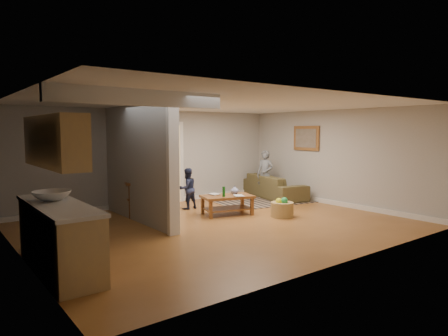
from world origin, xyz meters
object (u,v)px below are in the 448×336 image
at_px(child, 265,198).
at_px(speaker_right, 123,192).
at_px(toy_basket, 282,209).
at_px(coffee_table, 228,199).
at_px(toddler, 187,209).
at_px(sofa, 274,198).
at_px(speaker_left, 157,201).
at_px(tv_console, 134,183).

bearing_deg(child, speaker_right, -120.64).
bearing_deg(child, toy_basket, -53.66).
distance_m(coffee_table, speaker_right, 2.61).
relative_size(speaker_right, toddler, 0.88).
relative_size(coffee_table, toy_basket, 2.51).
xyz_separation_m(sofa, speaker_left, (-4.30, -0.92, 0.49)).
distance_m(sofa, speaker_left, 4.42).
xyz_separation_m(coffee_table, speaker_left, (-1.74, 0.16, 0.14)).
bearing_deg(toddler, tv_console, -15.90).
distance_m(toy_basket, toddler, 2.43).
xyz_separation_m(coffee_table, tv_console, (-1.68, 1.43, 0.37)).
relative_size(speaker_left, toddler, 0.96).
relative_size(tv_console, toy_basket, 2.63).
bearing_deg(toy_basket, coffee_table, 131.01).
xyz_separation_m(speaker_right, child, (4.00, -0.79, -0.45)).
height_order(coffee_table, speaker_left, speaker_left).
bearing_deg(toddler, toy_basket, 117.38).
height_order(speaker_left, child, speaker_left).
bearing_deg(tv_console, sofa, 12.09).
height_order(sofa, speaker_right, speaker_right).
bearing_deg(speaker_left, child, 24.27).
bearing_deg(coffee_table, speaker_left, 174.73).
height_order(speaker_left, toddler, speaker_left).
relative_size(coffee_table, tv_console, 0.95).
bearing_deg(speaker_right, tv_console, -74.79).
xyz_separation_m(coffee_table, toddler, (-0.40, 1.14, -0.35)).
relative_size(sofa, speaker_left, 2.33).
bearing_deg(speaker_left, sofa, 22.41).
distance_m(coffee_table, child, 2.56).
distance_m(sofa, toy_basket, 2.67).
bearing_deg(toy_basket, child, 55.78).
bearing_deg(coffee_table, child, 26.99).
height_order(tv_console, toddler, tv_console).
xyz_separation_m(toy_basket, child, (1.43, 2.10, -0.19)).
distance_m(coffee_table, speaker_left, 1.76).
height_order(sofa, toddler, toddler).
xyz_separation_m(coffee_table, toy_basket, (0.83, -0.95, -0.16)).
bearing_deg(tv_console, child, 12.78).
bearing_deg(sofa, toy_basket, 152.19).
distance_m(sofa, speaker_right, 4.41).
bearing_deg(speaker_left, tv_console, 97.62).
relative_size(sofa, child, 1.64).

